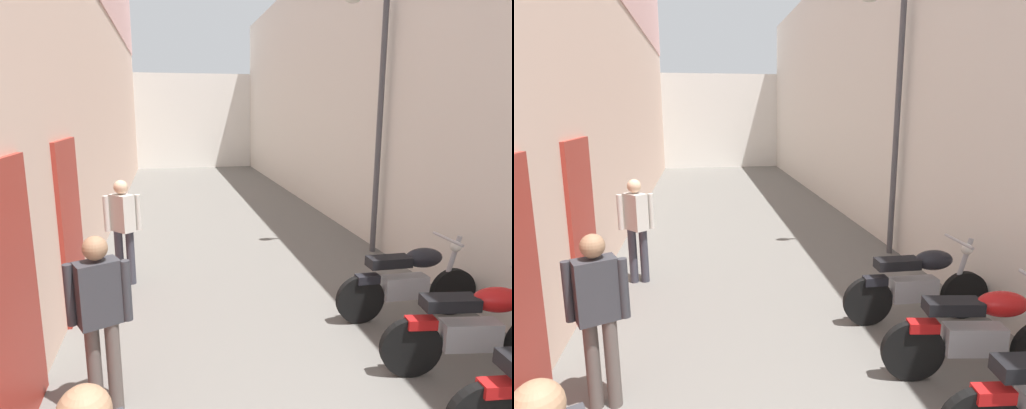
# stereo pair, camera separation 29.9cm
# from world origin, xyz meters

# --- Properties ---
(ground_plane) EXTENTS (35.81, 35.81, 0.00)m
(ground_plane) POSITION_xyz_m (0.00, 7.90, 0.00)
(ground_plane) COLOR #66635E
(building_left) EXTENTS (0.45, 19.81, 8.53)m
(building_left) POSITION_xyz_m (-2.71, 9.86, 4.30)
(building_left) COLOR beige
(building_left) RESTS_ON ground
(building_right) EXTENTS (0.45, 19.81, 6.09)m
(building_right) POSITION_xyz_m (2.72, 9.90, 3.05)
(building_right) COLOR beige
(building_right) RESTS_ON ground
(building_far_end) EXTENTS (8.03, 2.00, 4.10)m
(building_far_end) POSITION_xyz_m (0.00, 20.81, 2.05)
(building_far_end) COLOR silver
(building_far_end) RESTS_ON ground
(motorcycle_third) EXTENTS (1.84, 0.58, 1.04)m
(motorcycle_third) POSITION_xyz_m (1.58, 3.31, 0.50)
(motorcycle_third) COLOR black
(motorcycle_third) RESTS_ON ground
(motorcycle_fourth) EXTENTS (1.85, 0.58, 1.04)m
(motorcycle_fourth) POSITION_xyz_m (1.58, 4.52, 0.50)
(motorcycle_fourth) COLOR black
(motorcycle_fourth) RESTS_ON ground
(pedestrian_mid_alley) EXTENTS (0.52, 0.32, 1.57)m
(pedestrian_mid_alley) POSITION_xyz_m (-1.87, 3.46, 0.92)
(pedestrian_mid_alley) COLOR #564C47
(pedestrian_mid_alley) RESTS_ON ground
(pedestrian_further_down) EXTENTS (0.52, 0.39, 1.57)m
(pedestrian_further_down) POSITION_xyz_m (-1.94, 6.37, 0.92)
(pedestrian_further_down) COLOR #383842
(pedestrian_further_down) RESTS_ON ground
(street_lamp) EXTENTS (0.79, 0.18, 4.40)m
(street_lamp) POSITION_xyz_m (2.27, 7.08, 2.59)
(street_lamp) COLOR #47474C
(street_lamp) RESTS_ON ground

